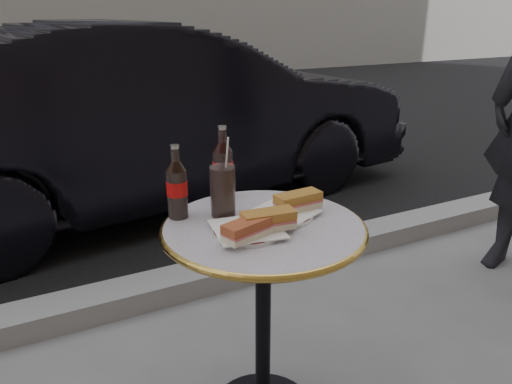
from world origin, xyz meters
name	(u,v)px	position (x,y,z in m)	size (l,w,h in m)	color
asphalt_road	(66,129)	(0.00, 5.00, 0.00)	(40.00, 8.00, 0.00)	black
curb	(178,284)	(0.00, 0.90, 0.05)	(40.00, 0.20, 0.12)	gray
bistro_table	(263,327)	(0.00, 0.00, 0.37)	(0.62, 0.62, 0.73)	#BAB2C4
plate_left	(247,231)	(-0.07, -0.03, 0.74)	(0.20, 0.20, 0.01)	silver
plate_right	(282,215)	(0.08, 0.03, 0.74)	(0.19, 0.19, 0.01)	white
sandwich_left_a	(247,230)	(-0.10, -0.09, 0.77)	(0.14, 0.07, 0.05)	#9D4828
sandwich_left_b	(268,221)	(-0.02, -0.06, 0.77)	(0.15, 0.07, 0.05)	#A86C2A
sandwich_right	(298,202)	(0.14, 0.03, 0.77)	(0.15, 0.07, 0.05)	#A66E2A
cola_bottle_left	(177,182)	(-0.21, 0.17, 0.85)	(0.07, 0.07, 0.23)	black
cola_bottle_right	(223,162)	(-0.01, 0.27, 0.86)	(0.07, 0.07, 0.25)	black
cola_glass	(223,191)	(-0.08, 0.12, 0.81)	(0.08, 0.08, 0.16)	black
parked_car	(154,116)	(0.30, 2.21, 0.63)	(3.85, 1.34, 1.27)	black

